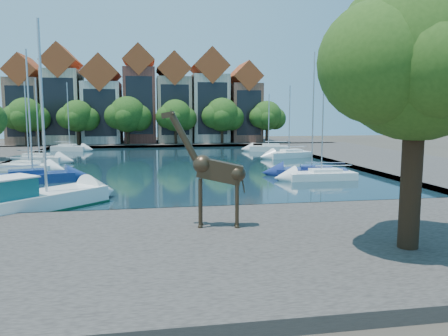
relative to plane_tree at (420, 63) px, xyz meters
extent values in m
plane|color=#38332B|center=(-7.62, 9.01, -7.67)|extent=(160.00, 160.00, 0.00)
cube|color=black|center=(-7.62, 33.01, -7.63)|extent=(38.00, 50.00, 0.08)
cube|color=#4A4540|center=(-7.62, 2.01, -7.42)|extent=(50.00, 14.00, 0.50)
cube|color=#4A4540|center=(-7.62, 65.01, -7.42)|extent=(60.00, 16.00, 0.50)
cube|color=#4A4540|center=(17.38, 33.01, -7.42)|extent=(14.00, 52.00, 0.50)
cylinder|color=#332114|center=(-0.12, 0.01, -4.42)|extent=(0.80, 0.80, 5.50)
sphere|color=#254814|center=(-0.12, 0.01, 0.25)|extent=(6.40, 6.40, 6.40)
sphere|color=#254814|center=(-1.88, -0.39, -0.07)|extent=(4.48, 4.48, 4.48)
cube|color=#92664F|center=(-30.62, 65.01, -1.67)|extent=(5.39, 9.00, 11.00)
cube|color=brown|center=(-30.62, 65.01, 5.04)|extent=(5.44, 9.18, 5.44)
cube|color=black|center=(-30.62, 60.53, -1.67)|extent=(4.40, 0.05, 8.25)
cube|color=#C2B395|center=(-24.62, 65.01, -0.92)|extent=(5.88, 9.00, 12.50)
cube|color=brown|center=(-24.62, 65.01, 6.65)|extent=(5.94, 9.18, 5.94)
cube|color=black|center=(-24.62, 60.53, -0.92)|extent=(4.80, 0.05, 9.38)
cube|color=beige|center=(-18.12, 65.01, -1.92)|extent=(6.37, 9.00, 10.50)
cube|color=brown|center=(-18.12, 65.01, 4.76)|extent=(6.43, 9.18, 6.43)
cube|color=black|center=(-18.12, 60.53, -1.92)|extent=(5.20, 0.05, 7.88)
cube|color=brown|center=(-11.62, 65.01, -0.67)|extent=(5.39, 9.00, 13.00)
cube|color=brown|center=(-11.62, 65.01, 7.04)|extent=(5.44, 9.18, 5.44)
cube|color=black|center=(-11.62, 60.53, -0.67)|extent=(4.40, 0.05, 9.75)
cube|color=tan|center=(-5.62, 65.01, -1.42)|extent=(5.88, 9.00, 11.50)
cube|color=brown|center=(-5.62, 65.01, 5.65)|extent=(5.94, 9.18, 5.94)
cube|color=black|center=(-5.62, 60.53, -1.42)|extent=(4.80, 0.05, 8.62)
cube|color=beige|center=(0.88, 65.01, -1.17)|extent=(6.37, 9.00, 12.00)
cube|color=brown|center=(0.88, 65.01, 6.26)|extent=(6.43, 9.18, 6.43)
cube|color=black|center=(0.88, 60.53, -1.17)|extent=(5.20, 0.05, 9.00)
cube|color=brown|center=(7.38, 65.01, -1.92)|extent=(5.39, 9.00, 10.50)
cube|color=brown|center=(7.38, 65.01, 4.54)|extent=(5.44, 9.18, 5.44)
cube|color=black|center=(7.38, 60.53, -1.92)|extent=(4.40, 0.05, 7.88)
cylinder|color=#332114|center=(-29.62, 59.51, -5.57)|extent=(0.50, 0.50, 3.20)
sphere|color=#173F12|center=(-29.62, 59.51, -2.29)|extent=(5.60, 5.60, 5.60)
sphere|color=#173F12|center=(-27.94, 59.81, -2.85)|extent=(4.20, 4.20, 4.20)
sphere|color=#173F12|center=(-31.16, 59.11, -2.57)|extent=(3.92, 3.92, 3.92)
cylinder|color=#332114|center=(-21.62, 59.51, -5.57)|extent=(0.50, 0.50, 3.20)
sphere|color=#173F12|center=(-21.62, 59.51, -2.41)|extent=(5.20, 5.20, 5.20)
sphere|color=#173F12|center=(-20.06, 59.81, -2.93)|extent=(3.90, 3.90, 3.90)
sphere|color=#173F12|center=(-23.05, 59.11, -2.67)|extent=(3.64, 3.64, 3.64)
cylinder|color=#332114|center=(-13.62, 59.51, -5.57)|extent=(0.50, 0.50, 3.20)
sphere|color=#173F12|center=(-13.62, 59.51, -2.17)|extent=(6.00, 6.00, 6.00)
sphere|color=#173F12|center=(-11.82, 59.81, -2.77)|extent=(4.50, 4.50, 4.50)
sphere|color=#173F12|center=(-15.27, 59.11, -2.47)|extent=(4.20, 4.20, 4.20)
cylinder|color=#332114|center=(-5.62, 59.51, -5.57)|extent=(0.50, 0.50, 3.20)
sphere|color=#173F12|center=(-5.62, 59.51, -2.35)|extent=(5.40, 5.40, 5.40)
sphere|color=#173F12|center=(-4.00, 59.81, -2.89)|extent=(4.05, 4.05, 4.05)
sphere|color=#173F12|center=(-7.10, 59.11, -2.62)|extent=(3.78, 3.78, 3.78)
cylinder|color=#332114|center=(2.38, 59.51, -5.57)|extent=(0.50, 0.50, 3.20)
sphere|color=#173F12|center=(2.38, 59.51, -2.23)|extent=(5.80, 5.80, 5.80)
sphere|color=#173F12|center=(4.12, 59.81, -2.81)|extent=(4.35, 4.35, 4.35)
sphere|color=#173F12|center=(0.79, 59.11, -2.52)|extent=(4.06, 4.06, 4.06)
cylinder|color=#332114|center=(10.38, 59.51, -5.57)|extent=(0.50, 0.50, 3.20)
sphere|color=#173F12|center=(10.38, 59.51, -2.41)|extent=(5.20, 5.20, 5.20)
sphere|color=#173F12|center=(11.94, 59.81, -2.93)|extent=(3.90, 3.90, 3.90)
sphere|color=#173F12|center=(8.95, 59.11, -2.67)|extent=(3.64, 3.64, 3.64)
cylinder|color=#35281A|center=(-7.88, 4.36, -6.05)|extent=(0.17, 0.17, 2.24)
cylinder|color=#35281A|center=(-7.80, 4.83, -6.05)|extent=(0.17, 0.17, 2.24)
cylinder|color=#35281A|center=(-6.20, 4.06, -6.05)|extent=(0.17, 0.17, 2.24)
cylinder|color=#35281A|center=(-6.12, 4.53, -6.05)|extent=(0.17, 0.17, 2.24)
cube|color=#35281A|center=(-6.95, 4.44, -4.56)|extent=(2.24, 0.96, 1.31)
cylinder|color=#35281A|center=(-8.51, 4.71, -3.10)|extent=(1.47, 0.57, 2.32)
cube|color=#35281A|center=(-9.27, 4.85, -1.96)|extent=(0.65, 0.30, 0.35)
cube|color=white|center=(-17.01, 11.01, -6.94)|extent=(8.44, 8.39, 1.31)
cube|color=#155D60|center=(-18.16, 9.86, -6.08)|extent=(3.73, 3.73, 1.21)
cylinder|color=#B2B2B7|center=(-16.24, 11.77, -1.56)|extent=(0.16, 0.16, 10.06)
cube|color=navy|center=(-19.62, 22.27, -7.09)|extent=(6.76, 4.09, 1.00)
cube|color=navy|center=(-19.62, 22.27, -6.76)|extent=(3.14, 2.35, 0.55)
cylinder|color=#B2B2B7|center=(-19.62, 22.27, -1.84)|extent=(0.13, 0.13, 9.95)
cube|color=white|center=(-21.89, 30.13, -7.15)|extent=(5.93, 4.10, 0.87)
cube|color=white|center=(-21.89, 30.13, -6.86)|extent=(2.81, 2.27, 0.49)
cylinder|color=#B2B2B7|center=(-21.89, 30.13, -2.91)|extent=(0.12, 0.12, 8.00)
cube|color=silver|center=(-22.62, 37.46, -7.11)|extent=(6.36, 4.07, 0.96)
cube|color=silver|center=(-22.62, 37.46, -6.79)|extent=(2.98, 2.30, 0.53)
cylinder|color=#B2B2B7|center=(-22.62, 37.46, -2.42)|extent=(0.13, 0.13, 8.84)
cube|color=silver|center=(-21.91, 53.01, -7.13)|extent=(5.67, 3.63, 0.93)
cube|color=silver|center=(-21.91, 53.01, -6.82)|extent=(2.65, 2.05, 0.52)
cylinder|color=#B2B2B7|center=(-21.91, 53.01, -2.15)|extent=(0.12, 0.12, 9.43)
cube|color=white|center=(4.38, 19.84, -7.17)|extent=(5.84, 2.08, 0.83)
cube|color=white|center=(4.38, 19.84, -6.90)|extent=(2.56, 1.44, 0.46)
cylinder|color=#B2B2B7|center=(4.38, 19.84, -2.69)|extent=(0.11, 0.11, 8.50)
cube|color=navy|center=(4.38, 22.11, -7.16)|extent=(6.63, 3.84, 0.85)
cube|color=navy|center=(4.38, 22.11, -6.88)|extent=(3.06, 2.23, 0.47)
cylinder|color=#B2B2B7|center=(4.38, 22.11, -1.74)|extent=(0.11, 0.11, 10.38)
cube|color=white|center=(7.38, 37.85, -7.11)|extent=(6.22, 3.59, 0.97)
cube|color=white|center=(7.38, 37.85, -6.79)|extent=(2.87, 2.09, 0.54)
cylinder|color=#B2B2B7|center=(7.38, 37.85, -2.68)|extent=(0.13, 0.13, 8.31)
cube|color=silver|center=(7.38, 47.50, -7.09)|extent=(5.98, 3.13, 1.01)
cube|color=silver|center=(7.38, 47.50, -6.75)|extent=(2.72, 1.88, 0.56)
cylinder|color=#B2B2B7|center=(7.38, 47.50, -2.98)|extent=(0.13, 0.13, 7.65)
camera|label=1|loc=(-10.14, -15.28, -1.86)|focal=35.00mm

